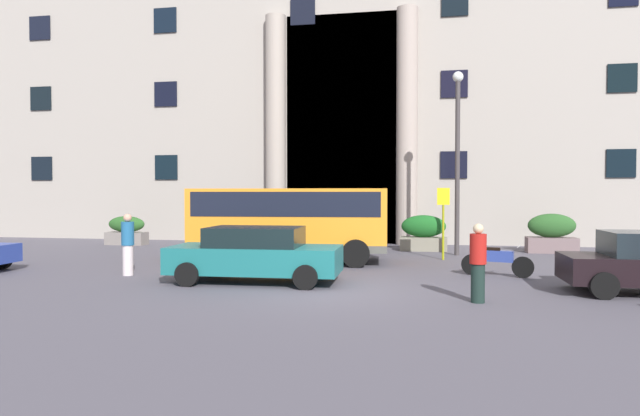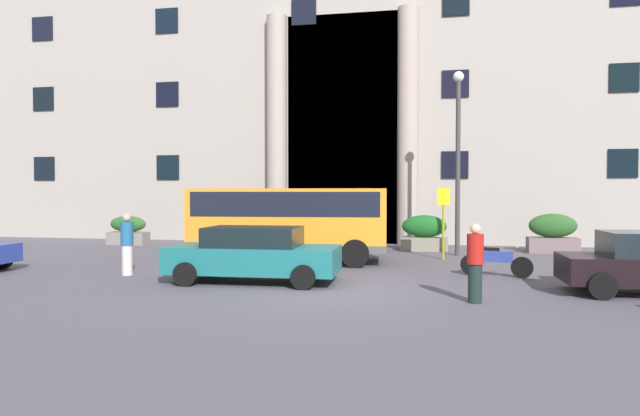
% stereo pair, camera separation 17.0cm
% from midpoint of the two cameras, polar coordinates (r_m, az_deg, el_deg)
% --- Properties ---
extents(ground_plane, '(80.00, 64.00, 0.12)m').
position_cam_midpoint_polar(ground_plane, '(13.90, 0.82, -8.63)').
color(ground_plane, '#4F4B56').
extents(office_building_facade, '(43.81, 9.73, 16.57)m').
position_cam_midpoint_polar(office_building_facade, '(31.57, 6.78, 12.33)').
color(office_building_facade, '#A0988E').
rests_on(office_building_facade, ground_plane).
extents(orange_minibus, '(6.82, 3.22, 2.53)m').
position_cam_midpoint_polar(orange_minibus, '(19.56, -2.79, -0.97)').
color(orange_minibus, orange).
rests_on(orange_minibus, ground_plane).
extents(bus_stop_sign, '(0.44, 0.08, 2.56)m').
position_cam_midpoint_polar(bus_stop_sign, '(20.58, 12.52, -0.72)').
color(bus_stop_sign, '#919814').
rests_on(bus_stop_sign, ground_plane).
extents(hedge_planter_east, '(1.90, 0.90, 1.55)m').
position_cam_midpoint_polar(hedge_planter_east, '(24.29, 22.53, -2.43)').
color(hedge_planter_east, '#725E5F').
rests_on(hedge_planter_east, ground_plane).
extents(hedge_planter_far_west, '(1.55, 0.84, 1.31)m').
position_cam_midpoint_polar(hedge_planter_far_west, '(24.92, -3.06, -2.48)').
color(hedge_planter_far_west, gray).
rests_on(hedge_planter_far_west, ground_plane).
extents(hedge_planter_entrance_left, '(1.89, 0.89, 1.46)m').
position_cam_midpoint_polar(hedge_planter_entrance_left, '(23.69, 10.63, -2.54)').
color(hedge_planter_entrance_left, gray).
rests_on(hedge_planter_entrance_left, ground_plane).
extents(hedge_planter_entrance_right, '(1.82, 0.74, 1.31)m').
position_cam_midpoint_polar(hedge_planter_entrance_right, '(27.40, -18.55, -2.19)').
color(hedge_planter_entrance_right, slate).
rests_on(hedge_planter_entrance_right, ground_plane).
extents(parked_sedan_far, '(4.58, 2.17, 1.48)m').
position_cam_midpoint_polar(parked_sedan_far, '(15.28, -6.37, -4.61)').
color(parked_sedan_far, '#196466').
rests_on(parked_sedan_far, ground_plane).
extents(motorcycle_far_end, '(1.97, 0.76, 0.89)m').
position_cam_midpoint_polar(motorcycle_far_end, '(17.03, 17.40, -5.05)').
color(motorcycle_far_end, black).
rests_on(motorcycle_far_end, ground_plane).
extents(pedestrian_woman_dark_dress, '(0.36, 0.36, 1.78)m').
position_cam_midpoint_polar(pedestrian_woman_dark_dress, '(17.35, -18.54, -3.45)').
color(pedestrian_woman_dark_dress, silver).
rests_on(pedestrian_woman_dark_dress, ground_plane).
extents(pedestrian_woman_with_bag, '(0.36, 0.36, 1.73)m').
position_cam_midpoint_polar(pedestrian_woman_with_bag, '(12.85, 15.69, -5.33)').
color(pedestrian_woman_with_bag, black).
rests_on(pedestrian_woman_with_bag, ground_plane).
extents(lamppost_plaza_centre, '(0.40, 0.40, 6.97)m').
position_cam_midpoint_polar(lamppost_plaza_centre, '(22.25, 13.91, 5.92)').
color(lamppost_plaza_centre, '#3D3839').
rests_on(lamppost_plaza_centre, ground_plane).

